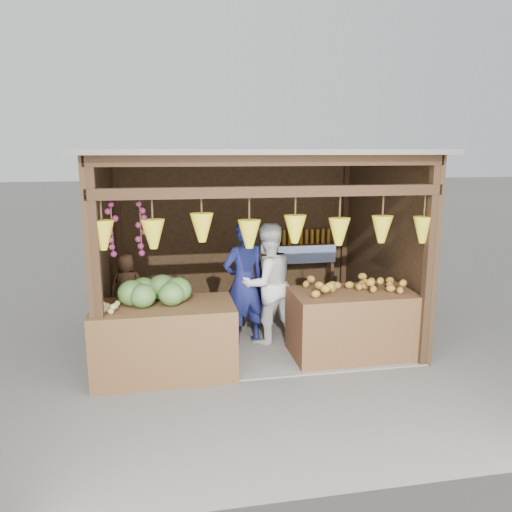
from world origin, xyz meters
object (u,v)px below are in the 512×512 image
(man_standing, at_px, (244,283))
(woman_standing, at_px, (267,284))
(counter_left, at_px, (165,340))
(vendor_seated, at_px, (127,287))
(counter_right, at_px, (351,324))

(man_standing, xyz_separation_m, woman_standing, (0.32, 0.02, -0.03))
(counter_left, xyz_separation_m, woman_standing, (1.42, 0.82, 0.41))
(vendor_seated, bearing_deg, counter_left, 112.73)
(counter_left, relative_size, vendor_seated, 1.74)
(counter_right, bearing_deg, man_standing, 152.62)
(counter_left, relative_size, counter_right, 1.06)
(counter_left, distance_m, counter_right, 2.40)
(man_standing, bearing_deg, woman_standing, 163.06)
(counter_left, xyz_separation_m, vendor_seated, (-0.50, 1.22, 0.35))
(counter_left, height_order, vendor_seated, vendor_seated)
(counter_right, bearing_deg, woman_standing, 144.86)
(man_standing, bearing_deg, counter_right, 132.75)
(man_standing, relative_size, woman_standing, 1.03)
(counter_right, bearing_deg, vendor_seated, 159.35)
(vendor_seated, bearing_deg, counter_right, 159.87)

